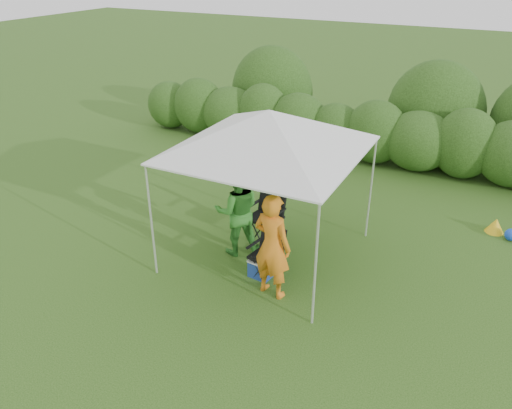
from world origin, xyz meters
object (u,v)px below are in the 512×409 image
at_px(chair_right, 269,249).
at_px(chair_left, 268,210).
at_px(man, 272,246).
at_px(woman, 237,211).
at_px(cooler, 261,268).
at_px(canopy, 269,131).

xyz_separation_m(chair_right, chair_left, (-0.57, 1.15, 0.10)).
relative_size(man, woman, 1.05).
xyz_separation_m(chair_right, cooler, (-0.08, -0.16, -0.34)).
bearing_deg(cooler, chair_left, 117.44).
bearing_deg(chair_right, canopy, 127.15).
height_order(chair_right, man, man).
bearing_deg(cooler, man, -34.81).
height_order(chair_right, cooler, chair_right).
bearing_deg(chair_left, man, -52.32).
xyz_separation_m(man, woman, (-1.13, 0.89, -0.04)).
distance_m(canopy, woman, 1.68).
xyz_separation_m(woman, cooler, (0.76, -0.55, -0.72)).
distance_m(chair_right, man, 0.71).
relative_size(canopy, woman, 1.75).
xyz_separation_m(chair_left, cooler, (0.49, -1.30, -0.45)).
bearing_deg(cooler, woman, 150.90).
height_order(canopy, man, canopy).
relative_size(chair_right, cooler, 2.09).
xyz_separation_m(man, cooler, (-0.38, 0.34, -0.76)).
distance_m(canopy, chair_left, 1.94).
bearing_deg(man, canopy, -51.68).
relative_size(chair_left, man, 0.58).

